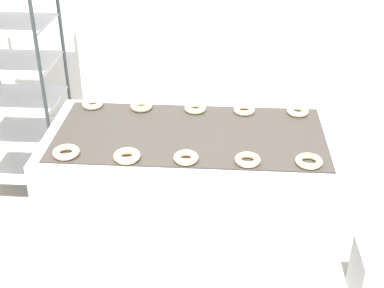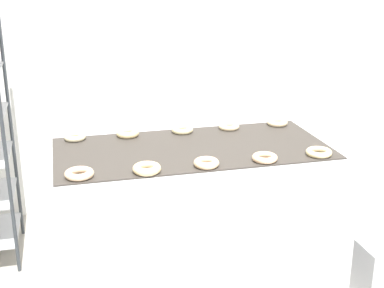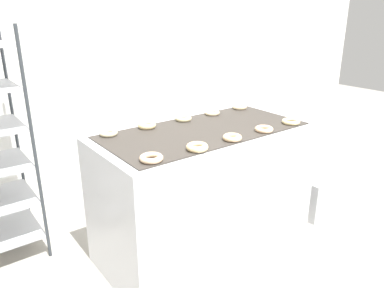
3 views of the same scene
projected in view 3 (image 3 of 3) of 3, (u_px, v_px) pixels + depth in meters
name	position (u px, v px, depth m)	size (l,w,h in m)	color
wall_back	(109.00, 51.00, 3.63)	(8.00, 0.05, 2.80)	white
fryer_machine	(204.00, 191.00, 2.82)	(1.58, 0.79, 0.98)	silver
glaze_bin	(312.00, 195.00, 3.41)	(0.30, 0.31, 0.36)	silver
donut_near_leftmost	(151.00, 158.00, 2.10)	(0.14, 0.14, 0.03)	beige
donut_near_left	(197.00, 147.00, 2.26)	(0.14, 0.14, 0.04)	#EECC8D
donut_near_center	(232.00, 137.00, 2.43)	(0.13, 0.13, 0.04)	beige
donut_near_right	(264.00, 129.00, 2.61)	(0.13, 0.13, 0.03)	#F0BF91
donut_near_rightmost	(291.00, 122.00, 2.79)	(0.13, 0.13, 0.03)	beige
donut_far_leftmost	(109.00, 133.00, 2.53)	(0.12, 0.12, 0.03)	beige
donut_far_left	(147.00, 125.00, 2.68)	(0.13, 0.13, 0.04)	beige
donut_far_center	(183.00, 118.00, 2.86)	(0.13, 0.13, 0.03)	beige
donut_far_right	(212.00, 113.00, 3.02)	(0.12, 0.12, 0.03)	beige
donut_far_rightmost	(240.00, 107.00, 3.20)	(0.12, 0.12, 0.03)	beige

